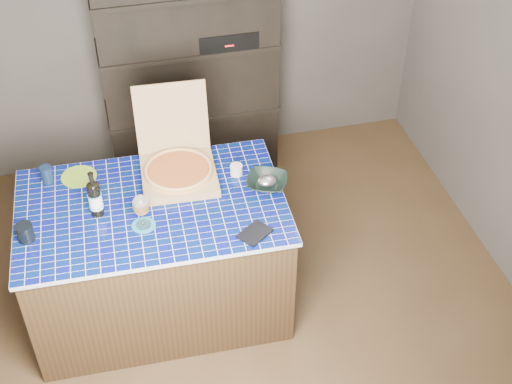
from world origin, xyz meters
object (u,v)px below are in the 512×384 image
object	(u,v)px
wine_glass	(141,206)
dvd_case	(255,233)
pizza_box	(178,167)
bowl	(267,182)
mead_bottle	(95,198)
kitchen_island	(158,256)

from	to	relation	value
wine_glass	dvd_case	xyz separation A→B (m)	(0.56, -0.21, -0.14)
pizza_box	bowl	bearing A→B (deg)	-21.38
mead_bottle	bowl	distance (m)	0.96
bowl	pizza_box	bearing A→B (deg)	155.74
mead_bottle	bowl	xyz separation A→B (m)	(0.95, 0.01, -0.08)
mead_bottle	wine_glass	size ratio (longest dim) A/B	1.40
kitchen_island	bowl	bearing A→B (deg)	1.86
dvd_case	bowl	bearing A→B (deg)	120.67
dvd_case	wine_glass	bearing A→B (deg)	-145.96
kitchen_island	dvd_case	size ratio (longest dim) A/B	8.93
bowl	dvd_case	bearing A→B (deg)	-113.49
pizza_box	bowl	size ratio (longest dim) A/B	2.33
mead_bottle	kitchen_island	bearing A→B (deg)	0.53
pizza_box	dvd_case	xyz separation A→B (m)	(0.31, -0.58, -0.06)
kitchen_island	pizza_box	size ratio (longest dim) A/B	2.80
kitchen_island	mead_bottle	bearing A→B (deg)	-177.94
pizza_box	mead_bottle	bearing A→B (deg)	-152.52
kitchen_island	pizza_box	distance (m)	0.55
pizza_box	mead_bottle	size ratio (longest dim) A/B	1.89
pizza_box	wine_glass	xyz separation A→B (m)	(-0.25, -0.38, 0.08)
bowl	mead_bottle	bearing A→B (deg)	-179.61
pizza_box	wine_glass	size ratio (longest dim) A/B	2.64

